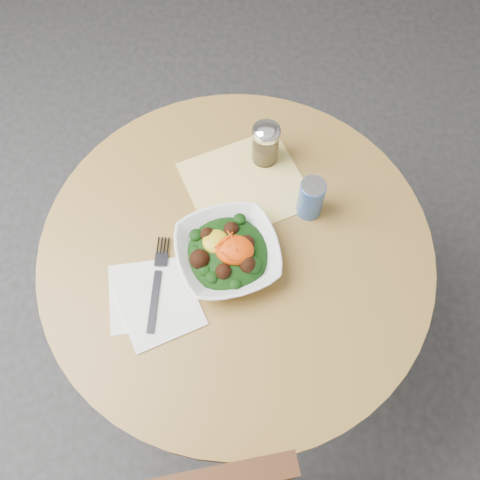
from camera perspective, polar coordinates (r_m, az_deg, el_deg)
The scene contains 8 objects.
ground at distance 1.92m, azimuth -0.27°, elevation -10.42°, with size 6.00×6.00×0.00m, color #2A2A2C.
table at distance 1.39m, azimuth -0.37°, elevation -4.33°, with size 0.90×0.90×0.75m.
cloth_napkin at distance 1.29m, azimuth 0.60°, elevation 5.94°, with size 0.27×0.25×0.00m, color #E4B20C.
paper_napkins at distance 1.18m, azimuth -9.26°, elevation -6.38°, with size 0.23×0.23×0.00m.
salad_bowl at distance 1.17m, azimuth -1.32°, elevation -1.38°, with size 0.28×0.28×0.08m.
fork at distance 1.19m, azimuth -8.78°, elevation -4.23°, with size 0.03×0.23×0.00m.
spice_shaker at distance 1.29m, azimuth 2.74°, elevation 10.25°, with size 0.07×0.07×0.12m.
beverage_can at distance 1.22m, azimuth 7.57°, elevation 4.46°, with size 0.06×0.06×0.11m.
Camera 1 is at (0.03, -0.51, 1.85)m, focal length 40.00 mm.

